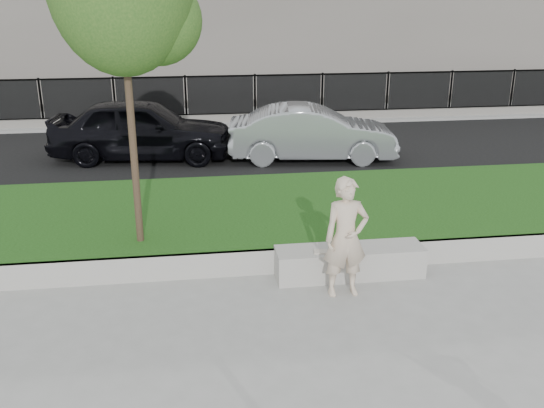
{
  "coord_description": "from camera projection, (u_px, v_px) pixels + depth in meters",
  "views": [
    {
      "loc": [
        -0.57,
        -7.33,
        4.13
      ],
      "look_at": [
        0.63,
        1.2,
        1.08
      ],
      "focal_mm": 40.0,
      "sensor_mm": 36.0,
      "label": 1
    }
  ],
  "objects": [
    {
      "name": "stone_bench",
      "position": [
        349.0,
        262.0,
        9.2
      ],
      "size": [
        2.25,
        0.56,
        0.46
      ],
      "primitive_type": "cube",
      "color": "#A7A59C",
      "rests_on": "ground"
    },
    {
      "name": "street",
      "position": [
        211.0,
        152.0,
        16.22
      ],
      "size": [
        34.0,
        7.0,
        0.04
      ],
      "primitive_type": "cube",
      "color": "black",
      "rests_on": "ground"
    },
    {
      "name": "car_silver",
      "position": [
        312.0,
        133.0,
        15.22
      ],
      "size": [
        4.32,
        1.96,
        1.38
      ],
      "primitive_type": "imported",
      "rotation": [
        0.0,
        0.0,
        1.45
      ],
      "color": "#A1A5AA",
      "rests_on": "street"
    },
    {
      "name": "book",
      "position": [
        321.0,
        252.0,
        8.96
      ],
      "size": [
        0.23,
        0.18,
        0.02
      ],
      "primitive_type": "cube",
      "rotation": [
        0.0,
        0.0,
        -0.15
      ],
      "color": "beige",
      "rests_on": "stone_bench"
    },
    {
      "name": "grass_kerb",
      "position": [
        233.0,
        264.0,
        9.2
      ],
      "size": [
        34.0,
        0.08,
        0.4
      ],
      "primitive_type": "cube",
      "color": "#A7A59C",
      "rests_on": "ground"
    },
    {
      "name": "iron_fence",
      "position": [
        205.0,
        109.0,
        19.32
      ],
      "size": [
        32.0,
        0.3,
        1.5
      ],
      "color": "slate",
      "rests_on": "far_pavement"
    },
    {
      "name": "man",
      "position": [
        346.0,
        238.0,
        8.44
      ],
      "size": [
        0.65,
        0.44,
        1.74
      ],
      "primitive_type": "imported",
      "rotation": [
        0.0,
        0.0,
        0.05
      ],
      "color": "beige",
      "rests_on": "ground"
    },
    {
      "name": "ground",
      "position": [
        239.0,
        309.0,
        8.3
      ],
      "size": [
        90.0,
        90.0,
        0.0
      ],
      "primitive_type": "plane",
      "color": "gray",
      "rests_on": "ground"
    },
    {
      "name": "far_pavement",
      "position": [
        205.0,
        118.0,
        20.41
      ],
      "size": [
        34.0,
        3.0,
        0.12
      ],
      "primitive_type": "cube",
      "color": "gray",
      "rests_on": "ground"
    },
    {
      "name": "car_dark",
      "position": [
        142.0,
        129.0,
        15.28
      ],
      "size": [
        4.74,
        2.37,
        1.55
      ],
      "primitive_type": "imported",
      "rotation": [
        0.0,
        0.0,
        1.45
      ],
      "color": "black",
      "rests_on": "street"
    },
    {
      "name": "grass_bank",
      "position": [
        224.0,
        218.0,
        11.03
      ],
      "size": [
        34.0,
        4.0,
        0.4
      ],
      "primitive_type": "cube",
      "color": "black",
      "rests_on": "ground"
    }
  ]
}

